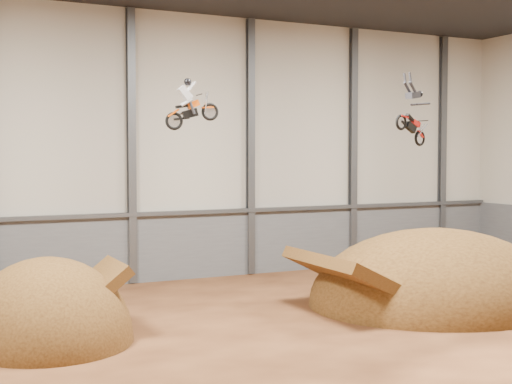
# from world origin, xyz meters

# --- Properties ---
(floor) EXTENTS (40.00, 40.00, 0.00)m
(floor) POSITION_xyz_m (0.00, 0.00, 0.00)
(floor) COLOR #472513
(floor) RESTS_ON ground
(back_wall) EXTENTS (40.00, 0.10, 14.00)m
(back_wall) POSITION_xyz_m (0.00, 15.00, 7.00)
(back_wall) COLOR beige
(back_wall) RESTS_ON ground
(lower_band_back) EXTENTS (39.80, 0.18, 3.50)m
(lower_band_back) POSITION_xyz_m (0.00, 14.90, 1.75)
(lower_band_back) COLOR #5B5E64
(lower_band_back) RESTS_ON ground
(steel_rail) EXTENTS (39.80, 0.35, 0.20)m
(steel_rail) POSITION_xyz_m (0.00, 14.75, 3.55)
(steel_rail) COLOR #47494F
(steel_rail) RESTS_ON lower_band_back
(steel_column_2) EXTENTS (0.40, 0.36, 13.90)m
(steel_column_2) POSITION_xyz_m (-3.33, 14.80, 7.00)
(steel_column_2) COLOR #47494F
(steel_column_2) RESTS_ON ground
(steel_column_3) EXTENTS (0.40, 0.36, 13.90)m
(steel_column_3) POSITION_xyz_m (3.33, 14.80, 7.00)
(steel_column_3) COLOR #47494F
(steel_column_3) RESTS_ON ground
(steel_column_4) EXTENTS (0.40, 0.36, 13.90)m
(steel_column_4) POSITION_xyz_m (10.00, 14.80, 7.00)
(steel_column_4) COLOR #47494F
(steel_column_4) RESTS_ON ground
(steel_column_5) EXTENTS (0.40, 0.36, 13.90)m
(steel_column_5) POSITION_xyz_m (16.67, 14.80, 7.00)
(steel_column_5) COLOR #47494F
(steel_column_5) RESTS_ON ground
(takeoff_ramp) EXTENTS (5.94, 6.85, 5.94)m
(takeoff_ramp) POSITION_xyz_m (-9.15, 5.17, 0.00)
(takeoff_ramp) COLOR #3F260F
(takeoff_ramp) RESTS_ON ground
(landing_ramp) EXTENTS (11.54, 10.21, 6.66)m
(landing_ramp) POSITION_xyz_m (7.41, 4.25, 0.00)
(landing_ramp) COLOR #3F260F
(landing_ramp) RESTS_ON ground
(fmx_rider_a) EXTENTS (2.51, 0.97, 2.32)m
(fmx_rider_a) POSITION_xyz_m (-3.98, 4.13, 8.61)
(fmx_rider_a) COLOR #ED570A
(fmx_rider_b) EXTENTS (3.39, 1.55, 3.15)m
(fmx_rider_b) POSITION_xyz_m (4.27, 2.22, 8.38)
(fmx_rider_b) COLOR red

